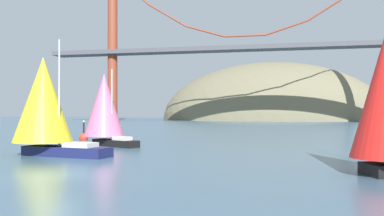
{
  "coord_description": "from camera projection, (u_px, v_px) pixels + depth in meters",
  "views": [
    {
      "loc": [
        13.01,
        -21.79,
        3.75
      ],
      "look_at": [
        0.0,
        32.88,
        3.95
      ],
      "focal_mm": 40.24,
      "sensor_mm": 36.0,
      "label": 1
    }
  ],
  "objects": [
    {
      "name": "ground_plane",
      "position": [
        57.0,
        176.0,
        24.2
      ],
      "size": [
        360.0,
        360.0,
        0.0
      ],
      "primitive_type": "plane",
      "color": "#426075"
    },
    {
      "name": "headland_center",
      "position": [
        271.0,
        120.0,
        154.37
      ],
      "size": [
        79.84,
        44.0,
        41.47
      ],
      "primitive_type": "ellipsoid",
      "color": "#6B664C",
      "rests_on": "ground_plane"
    },
    {
      "name": "suspension_bridge",
      "position": [
        245.0,
        45.0,
        116.69
      ],
      "size": [
        113.37,
        6.0,
        44.21
      ],
      "color": "brown",
      "rests_on": "ground_plane"
    },
    {
      "name": "sailboat_pink_spinnaker",
      "position": [
        105.0,
        107.0,
        44.67
      ],
      "size": [
        7.3,
        5.56,
        7.89
      ],
      "color": "black",
      "rests_on": "ground_plane"
    },
    {
      "name": "sailboat_yellow_sail",
      "position": [
        45.0,
        103.0,
        35.33
      ],
      "size": [
        9.0,
        5.54,
        9.44
      ],
      "color": "#191E4C",
      "rests_on": "ground_plane"
    },
    {
      "name": "channel_buoy",
      "position": [
        84.0,
        137.0,
        52.76
      ],
      "size": [
        1.1,
        1.1,
        2.64
      ],
      "color": "red",
      "rests_on": "ground_plane"
    }
  ]
}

